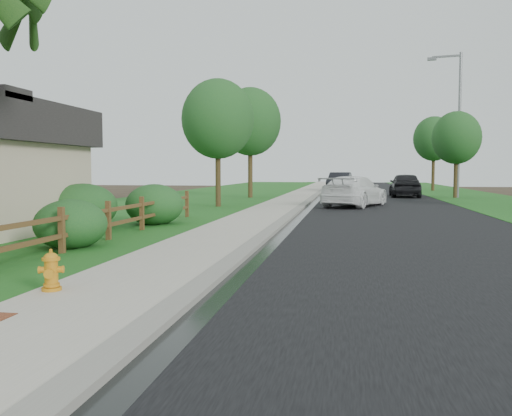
% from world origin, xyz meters
% --- Properties ---
extents(ground, '(120.00, 120.00, 0.00)m').
position_xyz_m(ground, '(0.00, 0.00, 0.00)').
color(ground, '#32281B').
extents(road, '(8.00, 90.00, 0.02)m').
position_xyz_m(road, '(4.60, 35.00, 0.01)').
color(road, black).
rests_on(road, ground).
extents(curb, '(0.40, 90.00, 0.12)m').
position_xyz_m(curb, '(0.40, 35.00, 0.06)').
color(curb, gray).
rests_on(curb, ground).
extents(wet_gutter, '(0.50, 90.00, 0.00)m').
position_xyz_m(wet_gutter, '(0.75, 35.00, 0.02)').
color(wet_gutter, black).
rests_on(wet_gutter, road).
extents(sidewalk, '(2.20, 90.00, 0.10)m').
position_xyz_m(sidewalk, '(-0.90, 35.00, 0.05)').
color(sidewalk, '#AAA394').
rests_on(sidewalk, ground).
extents(grass_strip, '(1.60, 90.00, 0.06)m').
position_xyz_m(grass_strip, '(-2.80, 35.00, 0.03)').
color(grass_strip, '#18541D').
rests_on(grass_strip, ground).
extents(lawn_near, '(9.00, 90.00, 0.04)m').
position_xyz_m(lawn_near, '(-8.00, 35.00, 0.02)').
color(lawn_near, '#18541D').
rests_on(lawn_near, ground).
extents(verge_far, '(6.00, 90.00, 0.04)m').
position_xyz_m(verge_far, '(11.50, 35.00, 0.02)').
color(verge_far, '#18541D').
rests_on(verge_far, ground).
extents(ranch_fence, '(0.12, 16.92, 1.10)m').
position_xyz_m(ranch_fence, '(-3.60, 6.40, 0.62)').
color(ranch_fence, '#55301C').
rests_on(ranch_fence, ground).
extents(fire_hydrant, '(0.42, 0.34, 0.63)m').
position_xyz_m(fire_hydrant, '(-1.70, 1.50, 0.39)').
color(fire_hydrant, orange).
rests_on(fire_hydrant, sidewalk).
extents(white_suv, '(3.95, 5.90, 1.59)m').
position_xyz_m(white_suv, '(3.06, 22.88, 0.81)').
color(white_suv, white).
rests_on(white_suv, road).
extents(dark_car_mid, '(2.15, 5.09, 1.72)m').
position_xyz_m(dark_car_mid, '(6.75, 33.89, 0.88)').
color(dark_car_mid, black).
rests_on(dark_car_mid, road).
extents(dark_car_far, '(2.38, 5.36, 1.71)m').
position_xyz_m(dark_car_far, '(2.00, 43.95, 0.88)').
color(dark_car_far, black).
rests_on(dark_car_far, road).
extents(streetlight, '(2.27, 0.60, 9.85)m').
position_xyz_m(streetlight, '(9.95, 32.89, 5.58)').
color(streetlight, slate).
rests_on(streetlight, ground).
extents(shrub_b, '(2.13, 2.13, 1.22)m').
position_xyz_m(shrub_b, '(-3.90, 6.16, 0.61)').
color(shrub_b, '#1B4B22').
rests_on(shrub_b, ground).
extents(shrub_c, '(2.16, 2.16, 1.44)m').
position_xyz_m(shrub_c, '(-3.90, 11.93, 0.72)').
color(shrub_c, '#1B4B22').
rests_on(shrub_c, ground).
extents(shrub_d, '(2.89, 2.89, 1.49)m').
position_xyz_m(shrub_d, '(-5.70, 10.27, 0.75)').
color(shrub_d, '#1B4B22').
rests_on(shrub_d, ground).
extents(tree_near_left, '(3.72, 3.72, 6.59)m').
position_xyz_m(tree_near_left, '(-3.90, 21.32, 4.53)').
color(tree_near_left, '#342515').
rests_on(tree_near_left, ground).
extents(tree_mid_left, '(4.22, 4.22, 7.55)m').
position_xyz_m(tree_mid_left, '(-3.90, 30.72, 5.21)').
color(tree_mid_left, '#342515').
rests_on(tree_mid_left, ground).
extents(tree_mid_right, '(3.27, 3.27, 5.92)m').
position_xyz_m(tree_mid_right, '(9.97, 32.81, 4.11)').
color(tree_mid_right, '#342515').
rests_on(tree_mid_right, ground).
extents(tree_far_right, '(3.71, 3.71, 6.84)m').
position_xyz_m(tree_far_right, '(10.46, 45.90, 4.78)').
color(tree_far_right, '#342515').
rests_on(tree_far_right, ground).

